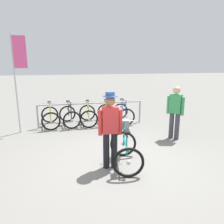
{
  "coord_description": "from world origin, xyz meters",
  "views": [
    {
      "loc": [
        -1.33,
        -4.42,
        2.3
      ],
      "look_at": [
        0.02,
        0.97,
        1.0
      ],
      "focal_mm": 33.4,
      "sensor_mm": 36.0,
      "label": 1
    }
  ],
  "objects_px": {
    "racked_bike_black": "(70,116)",
    "featured_bicycle": "(125,146)",
    "racked_bike_lime": "(88,115)",
    "person_with_featured_bike": "(110,127)",
    "pedestrian_with_backpack": "(176,109)",
    "racked_bike_blue": "(123,113)",
    "racked_bike_orange": "(106,114)",
    "banner_flag": "(18,66)",
    "racked_bike_yellow": "(50,117)"
  },
  "relations": [
    {
      "from": "racked_bike_black",
      "to": "person_with_featured_bike",
      "type": "bearing_deg",
      "value": -78.58
    },
    {
      "from": "racked_bike_orange",
      "to": "banner_flag",
      "type": "xyz_separation_m",
      "value": [
        -2.95,
        -0.42,
        1.86
      ]
    },
    {
      "from": "racked_bike_yellow",
      "to": "racked_bike_lime",
      "type": "height_order",
      "value": "same"
    },
    {
      "from": "racked_bike_blue",
      "to": "person_with_featured_bike",
      "type": "relative_size",
      "value": 0.65
    },
    {
      "from": "racked_bike_orange",
      "to": "person_with_featured_bike",
      "type": "distance_m",
      "value": 3.65
    },
    {
      "from": "banner_flag",
      "to": "racked_bike_orange",
      "type": "bearing_deg",
      "value": 8.18
    },
    {
      "from": "racked_bike_lime",
      "to": "banner_flag",
      "type": "distance_m",
      "value": 2.95
    },
    {
      "from": "featured_bicycle",
      "to": "racked_bike_black",
      "type": "bearing_deg",
      "value": 107.31
    },
    {
      "from": "featured_bicycle",
      "to": "person_with_featured_bike",
      "type": "xyz_separation_m",
      "value": [
        -0.37,
        -0.07,
        0.5
      ]
    },
    {
      "from": "racked_bike_yellow",
      "to": "racked_bike_orange",
      "type": "distance_m",
      "value": 2.1
    },
    {
      "from": "racked_bike_lime",
      "to": "featured_bicycle",
      "type": "xyz_separation_m",
      "value": [
        0.39,
        -3.49,
        0.08
      ]
    },
    {
      "from": "racked_bike_blue",
      "to": "pedestrian_with_backpack",
      "type": "distance_m",
      "value": 2.47
    },
    {
      "from": "featured_bicycle",
      "to": "pedestrian_with_backpack",
      "type": "distance_m",
      "value": 2.41
    },
    {
      "from": "racked_bike_yellow",
      "to": "racked_bike_black",
      "type": "xyz_separation_m",
      "value": [
        0.7,
        -0.02,
        0.0
      ]
    },
    {
      "from": "featured_bicycle",
      "to": "banner_flag",
      "type": "xyz_separation_m",
      "value": [
        -2.64,
        3.04,
        1.78
      ]
    },
    {
      "from": "racked_bike_black",
      "to": "racked_bike_orange",
      "type": "xyz_separation_m",
      "value": [
        1.4,
        -0.04,
        0.0
      ]
    },
    {
      "from": "banner_flag",
      "to": "pedestrian_with_backpack",
      "type": "bearing_deg",
      "value": -21.04
    },
    {
      "from": "racked_bike_yellow",
      "to": "banner_flag",
      "type": "relative_size",
      "value": 0.36
    },
    {
      "from": "racked_bike_black",
      "to": "racked_bike_lime",
      "type": "relative_size",
      "value": 1.03
    },
    {
      "from": "racked_bike_yellow",
      "to": "racked_bike_black",
      "type": "relative_size",
      "value": 0.97
    },
    {
      "from": "racked_bike_black",
      "to": "racked_bike_orange",
      "type": "distance_m",
      "value": 1.4
    },
    {
      "from": "racked_bike_yellow",
      "to": "pedestrian_with_backpack",
      "type": "height_order",
      "value": "pedestrian_with_backpack"
    },
    {
      "from": "racked_bike_yellow",
      "to": "pedestrian_with_backpack",
      "type": "relative_size",
      "value": 0.7
    },
    {
      "from": "racked_bike_orange",
      "to": "racked_bike_blue",
      "type": "xyz_separation_m",
      "value": [
        0.7,
        -0.02,
        0.0
      ]
    },
    {
      "from": "racked_bike_blue",
      "to": "banner_flag",
      "type": "xyz_separation_m",
      "value": [
        -3.65,
        -0.4,
        1.86
      ]
    },
    {
      "from": "person_with_featured_bike",
      "to": "pedestrian_with_backpack",
      "type": "relative_size",
      "value": 1.05
    },
    {
      "from": "person_with_featured_bike",
      "to": "banner_flag",
      "type": "height_order",
      "value": "banner_flag"
    },
    {
      "from": "racked_bike_lime",
      "to": "racked_bike_blue",
      "type": "bearing_deg",
      "value": -1.59
    },
    {
      "from": "racked_bike_black",
      "to": "banner_flag",
      "type": "height_order",
      "value": "banner_flag"
    },
    {
      "from": "racked_bike_black",
      "to": "person_with_featured_bike",
      "type": "xyz_separation_m",
      "value": [
        0.72,
        -3.58,
        0.58
      ]
    },
    {
      "from": "racked_bike_orange",
      "to": "racked_bike_yellow",
      "type": "bearing_deg",
      "value": 178.41
    },
    {
      "from": "racked_bike_black",
      "to": "banner_flag",
      "type": "bearing_deg",
      "value": -163.38
    },
    {
      "from": "racked_bike_lime",
      "to": "person_with_featured_bike",
      "type": "xyz_separation_m",
      "value": [
        0.02,
        -3.56,
        0.58
      ]
    },
    {
      "from": "racked_bike_black",
      "to": "featured_bicycle",
      "type": "height_order",
      "value": "same"
    },
    {
      "from": "racked_bike_orange",
      "to": "pedestrian_with_backpack",
      "type": "bearing_deg",
      "value": -52.55
    },
    {
      "from": "racked_bike_yellow",
      "to": "racked_bike_blue",
      "type": "bearing_deg",
      "value": -1.59
    },
    {
      "from": "racked_bike_blue",
      "to": "pedestrian_with_backpack",
      "type": "relative_size",
      "value": 0.68
    },
    {
      "from": "racked_bike_lime",
      "to": "featured_bicycle",
      "type": "height_order",
      "value": "same"
    },
    {
      "from": "racked_bike_orange",
      "to": "racked_bike_blue",
      "type": "relative_size",
      "value": 1.07
    },
    {
      "from": "racked_bike_blue",
      "to": "person_with_featured_bike",
      "type": "distance_m",
      "value": 3.82
    },
    {
      "from": "banner_flag",
      "to": "featured_bicycle",
      "type": "bearing_deg",
      "value": -49.03
    },
    {
      "from": "banner_flag",
      "to": "racked_bike_lime",
      "type": "bearing_deg",
      "value": 11.15
    },
    {
      "from": "racked_bike_orange",
      "to": "banner_flag",
      "type": "relative_size",
      "value": 0.37
    },
    {
      "from": "person_with_featured_bike",
      "to": "pedestrian_with_backpack",
      "type": "bearing_deg",
      "value": 29.28
    },
    {
      "from": "racked_bike_black",
      "to": "racked_bike_orange",
      "type": "height_order",
      "value": "same"
    },
    {
      "from": "racked_bike_lime",
      "to": "pedestrian_with_backpack",
      "type": "distance_m",
      "value": 3.32
    },
    {
      "from": "racked_bike_black",
      "to": "banner_flag",
      "type": "relative_size",
      "value": 0.37
    },
    {
      "from": "pedestrian_with_backpack",
      "to": "person_with_featured_bike",
      "type": "bearing_deg",
      "value": -150.72
    },
    {
      "from": "pedestrian_with_backpack",
      "to": "banner_flag",
      "type": "distance_m",
      "value": 5.14
    },
    {
      "from": "racked_bike_black",
      "to": "featured_bicycle",
      "type": "xyz_separation_m",
      "value": [
        1.09,
        -3.51,
        0.08
      ]
    }
  ]
}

